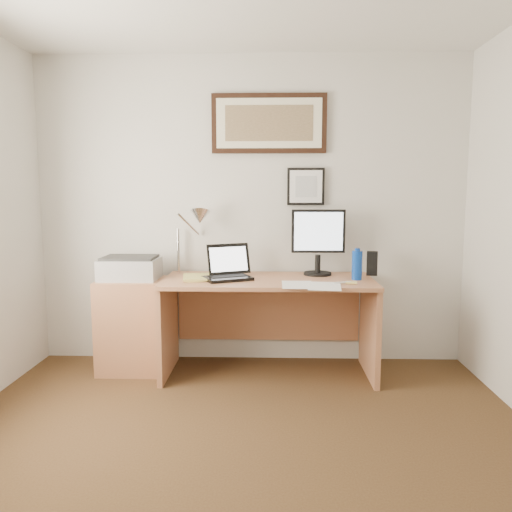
{
  "coord_description": "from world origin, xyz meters",
  "views": [
    {
      "loc": [
        0.17,
        -2.11,
        1.41
      ],
      "look_at": [
        0.06,
        1.43,
        0.95
      ],
      "focal_mm": 35.0,
      "sensor_mm": 36.0,
      "label": 1
    }
  ],
  "objects_px": {
    "water_bottle": "(357,265)",
    "lcd_monitor": "(318,239)",
    "laptop": "(228,271)",
    "book": "(183,278)",
    "desk": "(268,306)",
    "side_cabinet": "(132,325)",
    "printer": "(130,268)"
  },
  "relations": [
    {
      "from": "lcd_monitor",
      "to": "water_bottle",
      "type": "bearing_deg",
      "value": -36.27
    },
    {
      "from": "water_bottle",
      "to": "desk",
      "type": "height_order",
      "value": "water_bottle"
    },
    {
      "from": "desk",
      "to": "printer",
      "type": "height_order",
      "value": "printer"
    },
    {
      "from": "side_cabinet",
      "to": "book",
      "type": "relative_size",
      "value": 2.48
    },
    {
      "from": "desk",
      "to": "laptop",
      "type": "distance_m",
      "value": 0.43
    },
    {
      "from": "desk",
      "to": "book",
      "type": "bearing_deg",
      "value": -169.17
    },
    {
      "from": "side_cabinet",
      "to": "water_bottle",
      "type": "distance_m",
      "value": 1.81
    },
    {
      "from": "side_cabinet",
      "to": "lcd_monitor",
      "type": "bearing_deg",
      "value": 5.34
    },
    {
      "from": "printer",
      "to": "side_cabinet",
      "type": "bearing_deg",
      "value": -65.03
    },
    {
      "from": "lcd_monitor",
      "to": "book",
      "type": "bearing_deg",
      "value": -167.76
    },
    {
      "from": "laptop",
      "to": "lcd_monitor",
      "type": "bearing_deg",
      "value": 15.05
    },
    {
      "from": "side_cabinet",
      "to": "water_bottle",
      "type": "bearing_deg",
      "value": -2.15
    },
    {
      "from": "laptop",
      "to": "book",
      "type": "bearing_deg",
      "value": -173.78
    },
    {
      "from": "book",
      "to": "printer",
      "type": "xyz_separation_m",
      "value": [
        -0.44,
        0.11,
        0.06
      ]
    },
    {
      "from": "water_bottle",
      "to": "laptop",
      "type": "xyz_separation_m",
      "value": [
        -0.98,
        0.01,
        -0.05
      ]
    },
    {
      "from": "side_cabinet",
      "to": "printer",
      "type": "bearing_deg",
      "value": 114.97
    },
    {
      "from": "water_bottle",
      "to": "book",
      "type": "xyz_separation_m",
      "value": [
        -1.31,
        -0.02,
        -0.1
      ]
    },
    {
      "from": "water_bottle",
      "to": "side_cabinet",
      "type": "bearing_deg",
      "value": 177.85
    },
    {
      "from": "book",
      "to": "laptop",
      "type": "bearing_deg",
      "value": 6.22
    },
    {
      "from": "laptop",
      "to": "printer",
      "type": "height_order",
      "value": "laptop"
    },
    {
      "from": "desk",
      "to": "lcd_monitor",
      "type": "relative_size",
      "value": 3.08
    },
    {
      "from": "side_cabinet",
      "to": "printer",
      "type": "height_order",
      "value": "printer"
    },
    {
      "from": "book",
      "to": "lcd_monitor",
      "type": "xyz_separation_m",
      "value": [
        1.04,
        0.22,
        0.28
      ]
    },
    {
      "from": "book",
      "to": "lcd_monitor",
      "type": "bearing_deg",
      "value": 12.24
    },
    {
      "from": "side_cabinet",
      "to": "water_bottle",
      "type": "relative_size",
      "value": 3.33
    },
    {
      "from": "book",
      "to": "printer",
      "type": "relative_size",
      "value": 0.67
    },
    {
      "from": "laptop",
      "to": "lcd_monitor",
      "type": "relative_size",
      "value": 0.82
    },
    {
      "from": "book",
      "to": "laptop",
      "type": "relative_size",
      "value": 0.69
    },
    {
      "from": "side_cabinet",
      "to": "lcd_monitor",
      "type": "relative_size",
      "value": 1.4
    },
    {
      "from": "book",
      "to": "water_bottle",
      "type": "bearing_deg",
      "value": 1.01
    },
    {
      "from": "side_cabinet",
      "to": "desk",
      "type": "relative_size",
      "value": 0.46
    },
    {
      "from": "water_bottle",
      "to": "lcd_monitor",
      "type": "relative_size",
      "value": 0.42
    }
  ]
}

